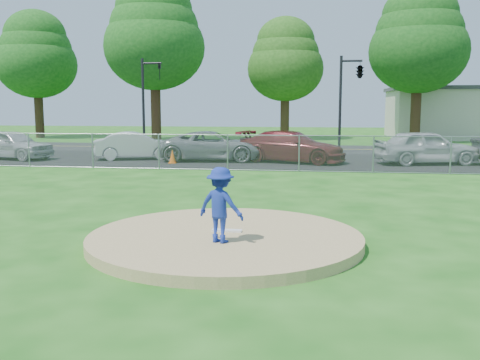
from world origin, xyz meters
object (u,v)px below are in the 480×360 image
object	(u,v)px
traffic_signal_center	(358,73)
traffic_cone	(172,156)
tree_left	(154,34)
traffic_signal_left	(147,95)
pitcher	(221,205)
tree_center	(285,59)
parked_car_white	(136,146)
parked_car_pearl	(426,147)
parked_car_gray	(213,146)
parked_car_silver	(11,144)
parked_car_darkred	(292,147)
tree_right	(419,39)
tree_far_left	(36,54)

from	to	relation	value
traffic_signal_center	traffic_cone	size ratio (longest dim) A/B	8.50
tree_left	traffic_signal_left	xyz separation A→B (m)	(2.24, -9.00, -4.88)
pitcher	traffic_cone	bearing A→B (deg)	-51.45
tree_center	traffic_signal_center	xyz separation A→B (m)	(4.97, -12.00, -1.86)
traffic_signal_left	parked_car_white	size ratio (longest dim) A/B	1.33
parked_car_pearl	parked_car_gray	bearing A→B (deg)	75.52
traffic_cone	pitcher	bearing A→B (deg)	-71.26
tree_left	traffic_signal_center	xyz separation A→B (m)	(14.97, -9.00, -3.63)
traffic_cone	parked_car_white	bearing A→B (deg)	145.47
traffic_signal_left	parked_car_silver	bearing A→B (deg)	-126.17
parked_car_white	parked_car_darkred	world-z (taller)	parked_car_darkred
tree_right	parked_car_silver	world-z (taller)	tree_right
tree_center	traffic_signal_left	world-z (taller)	tree_center
parked_car_silver	parked_car_white	world-z (taller)	parked_car_silver
pitcher	parked_car_darkred	world-z (taller)	pitcher
tree_right	parked_car_gray	xyz separation A→B (m)	(-12.41, -16.14, -6.91)
traffic_cone	parked_car_pearl	bearing A→B (deg)	6.35
pitcher	traffic_signal_left	bearing A→B (deg)	-48.97
parked_car_silver	parked_car_pearl	world-z (taller)	parked_car_pearl
pitcher	parked_car_white	distance (m)	18.22
tree_center	pitcher	size ratio (longest dim) A/B	7.04
traffic_signal_center	traffic_cone	bearing A→B (deg)	-139.85
parked_car_darkred	tree_right	bearing A→B (deg)	-10.70
traffic_signal_center	pitcher	size ratio (longest dim) A/B	4.01
pitcher	parked_car_darkred	bearing A→B (deg)	-71.87
parked_car_white	parked_car_pearl	world-z (taller)	parked_car_pearl
pitcher	traffic_cone	world-z (taller)	pitcher
traffic_signal_left	traffic_cone	xyz separation A→B (m)	(3.70, -7.62, -3.02)
parked_car_gray	parked_car_pearl	distance (m)	10.16
traffic_signal_left	parked_car_white	world-z (taller)	traffic_signal_left
parked_car_pearl	parked_car_white	bearing A→B (deg)	75.26
traffic_signal_left	traffic_signal_center	world-z (taller)	same
parked_car_silver	parked_car_gray	xyz separation A→B (m)	(10.37, 0.71, -0.03)
tree_far_left	traffic_cone	xyz separation A→B (m)	(16.93, -18.62, -6.72)
tree_center	parked_car_darkred	world-z (taller)	tree_center
tree_center	parked_car_silver	distance (m)	23.47
tree_left	parked_car_white	distance (m)	17.18
tree_right	traffic_signal_center	bearing A→B (deg)	-116.71
tree_right	tree_left	bearing A→B (deg)	-177.14
traffic_cone	parked_car_gray	distance (m)	2.26
tree_far_left	parked_car_darkred	distance (m)	29.09
parked_car_darkred	parked_car_pearl	xyz separation A→B (m)	(6.25, 0.03, 0.04)
tree_far_left	parked_car_pearl	bearing A→B (deg)	-31.04
parked_car_white	traffic_signal_left	bearing A→B (deg)	-6.23
tree_left	parked_car_darkred	size ratio (longest dim) A/B	2.40
traffic_signal_left	tree_left	bearing A→B (deg)	103.96
parked_car_silver	parked_car_white	size ratio (longest dim) A/B	1.05
tree_far_left	tree_center	world-z (taller)	tree_far_left
tree_right	traffic_cone	size ratio (longest dim) A/B	17.67
parked_car_gray	parked_car_pearl	xyz separation A→B (m)	(10.16, -0.16, 0.07)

